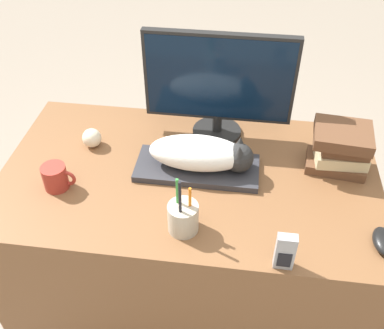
% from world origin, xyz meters
% --- Properties ---
extents(desk, '(1.34, 0.77, 0.71)m').
position_xyz_m(desk, '(0.00, 0.38, 0.35)').
color(desk, brown).
rests_on(desk, ground_plane).
extents(keyboard, '(0.44, 0.18, 0.02)m').
position_xyz_m(keyboard, '(0.03, 0.41, 0.72)').
color(keyboard, '#2D2D33').
rests_on(keyboard, desk).
extents(cat, '(0.36, 0.15, 0.12)m').
position_xyz_m(cat, '(0.05, 0.41, 0.79)').
color(cat, white).
rests_on(cat, keyboard).
extents(monitor, '(0.55, 0.19, 0.42)m').
position_xyz_m(monitor, '(0.08, 0.63, 0.94)').
color(monitor, black).
rests_on(monitor, desk).
extents(computer_mouse, '(0.06, 0.11, 0.04)m').
position_xyz_m(computer_mouse, '(0.62, 0.15, 0.73)').
color(computer_mouse, black).
rests_on(computer_mouse, desk).
extents(coffee_mug, '(0.11, 0.08, 0.09)m').
position_xyz_m(coffee_mug, '(-0.44, 0.26, 0.75)').
color(coffee_mug, '#9E2D23').
rests_on(coffee_mug, desk).
extents(pen_cup, '(0.10, 0.10, 0.22)m').
position_xyz_m(pen_cup, '(0.02, 0.13, 0.76)').
color(pen_cup, '#B2A893').
rests_on(pen_cup, desk).
extents(baseball, '(0.07, 0.07, 0.07)m').
position_xyz_m(baseball, '(-0.39, 0.50, 0.74)').
color(baseball, beige).
rests_on(baseball, desk).
extents(phone, '(0.06, 0.03, 0.13)m').
position_xyz_m(phone, '(0.32, 0.03, 0.77)').
color(phone, '#99999E').
rests_on(phone, desk).
extents(book_stack, '(0.22, 0.18, 0.17)m').
position_xyz_m(book_stack, '(0.52, 0.49, 0.79)').
color(book_stack, brown).
rests_on(book_stack, desk).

